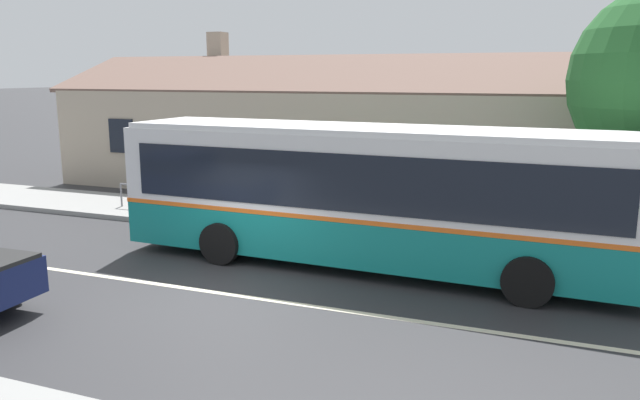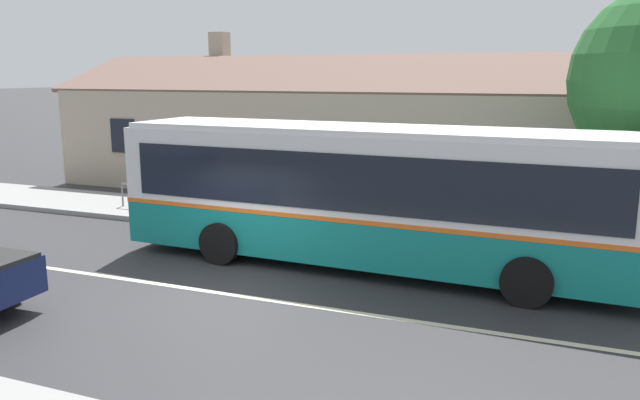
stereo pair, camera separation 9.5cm
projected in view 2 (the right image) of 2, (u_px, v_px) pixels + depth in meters
ground_plane at (212, 292)px, 12.86m from camera, size 300.00×300.00×0.00m
sidewalk_far at (319, 224)px, 18.32m from camera, size 60.00×3.00×0.15m
curb_near at (29, 399)px, 8.52m from camera, size 60.00×0.50×0.12m
lane_divider_stripe at (212, 292)px, 12.86m from camera, size 60.00×0.16×0.01m
community_building at (335, 135)px, 25.08m from camera, size 21.18×8.11×6.18m
transit_bus at (369, 193)px, 14.27m from camera, size 11.98×3.05×3.25m
bench_by_building at (205, 203)px, 18.82m from camera, size 1.82×0.51×0.94m
bench_down_street at (335, 211)px, 17.81m from camera, size 1.58×0.51×0.94m
bike_rack at (136, 191)px, 20.16m from camera, size 1.16×0.06×0.78m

